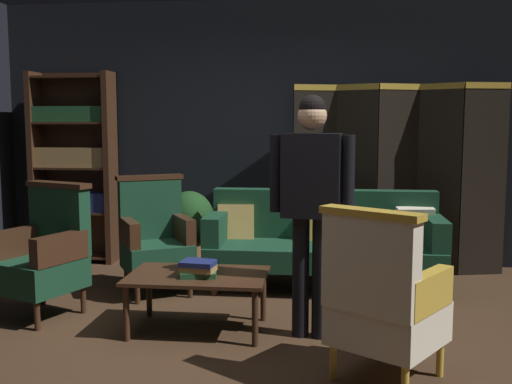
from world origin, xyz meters
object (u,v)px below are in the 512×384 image
standing_figure (311,193)px  bookshelf (74,165)px  book_navy_cloth (199,263)px  potted_plant (189,224)px  book_tan_leather (199,268)px  armchair_wing_right (155,238)px  book_green_cloth (199,274)px  velvet_couch (323,238)px  coffee_table (198,280)px  armchair_wing_left (45,254)px  folding_screen (397,175)px  armchair_gilt_accent (383,301)px

standing_figure → bookshelf: bearing=141.6°
book_navy_cloth → potted_plant: bearing=104.8°
book_tan_leather → armchair_wing_right: bearing=121.2°
potted_plant → book_green_cloth: (0.51, -1.91, -0.03)m
velvet_couch → coffee_table: 1.58m
armchair_wing_left → book_tan_leather: armchair_wing_left is taller
armchair_wing_left → book_navy_cloth: bearing=-12.5°
armchair_wing_left → armchair_wing_right: (0.68, 0.72, 0.00)m
velvet_couch → armchair_wing_left: 2.43m
standing_figure → book_green_cloth: size_ratio=6.75×
bookshelf → folding_screen: bearing=-0.6°
folding_screen → armchair_wing_right: size_ratio=2.03×
book_green_cloth → armchair_wing_right: bearing=121.2°
bookshelf → armchair_gilt_accent: (3.05, -2.78, -0.57)m
standing_figure → potted_plant: (-1.30, 1.87, -0.56)m
armchair_wing_right → book_tan_leather: 1.18m
armchair_gilt_accent → standing_figure: standing_figure is taller
book_green_cloth → book_navy_cloth: size_ratio=1.06×
folding_screen → coffee_table: 2.66m
armchair_wing_right → standing_figure: (1.41, -0.97, 0.54)m
velvet_couch → armchair_wing_left: size_ratio=2.04×
folding_screen → book_navy_cloth: size_ratio=8.91×
coffee_table → book_green_cloth: bearing=-73.0°
folding_screen → coffee_table: (-1.63, -2.01, -0.61)m
bookshelf → book_tan_leather: size_ratio=8.61×
coffee_table → book_tan_leather: bearing=-73.0°
standing_figure → velvet_couch: bearing=86.4°
folding_screen → velvet_couch: size_ratio=1.00×
folding_screen → book_navy_cloth: 2.67m
armchair_wing_left → standing_figure: 2.17m
standing_figure → book_green_cloth: 0.99m
velvet_couch → armchair_wing_right: 1.53m
velvet_couch → potted_plant: size_ratio=2.62×
potted_plant → armchair_wing_left: bearing=-115.8°
folding_screen → bookshelf: bearing=179.4°
bookshelf → armchair_gilt_accent: size_ratio=1.97×
armchair_gilt_accent → armchair_wing_left: bearing=159.3°
bookshelf → potted_plant: (1.32, -0.20, -0.59)m
standing_figure → armchair_wing_right: bearing=145.4°
potted_plant → book_navy_cloth: 1.98m
coffee_table → standing_figure: (0.82, -0.03, 0.65)m
bookshelf → coffee_table: size_ratio=2.05×
armchair_wing_right → potted_plant: (0.11, 0.90, -0.02)m
armchair_wing_left → book_tan_leather: (1.29, -0.29, -0.01)m
book_navy_cloth → book_green_cloth: bearing=0.0°
bookshelf → potted_plant: bearing=-8.7°
coffee_table → armchair_gilt_accent: armchair_gilt_accent is taller
armchair_wing_right → potted_plant: size_ratio=1.28×
armchair_wing_right → potted_plant: 0.91m
book_tan_leather → potted_plant: bearing=104.8°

